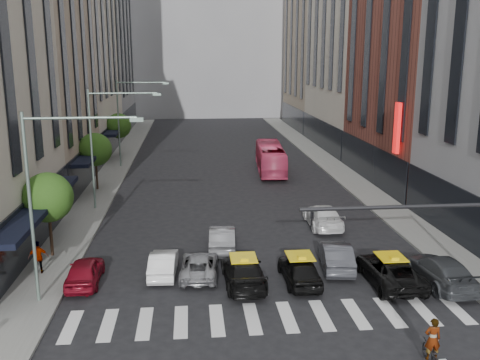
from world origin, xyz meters
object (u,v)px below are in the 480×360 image
object	(u,v)px
bus	(270,158)
streetlamp_mid	(104,133)
streetlamp_far	(127,111)
car_red	(85,271)
car_white_front	(163,263)
pedestrian_far	(38,257)
streetlamp_near	(50,183)
taxi_center	(300,270)
motorcycle	(431,354)
taxi_left	(243,271)

from	to	relation	value
bus	streetlamp_mid	bearing A→B (deg)	44.01
streetlamp_far	car_red	distance (m)	30.40
car_white_front	bus	size ratio (longest dim) A/B	0.38
car_white_front	pedestrian_far	bearing A→B (deg)	-1.88
streetlamp_near	streetlamp_far	world-z (taller)	same
car_red	taxi_center	xyz separation A→B (m)	(11.10, -0.91, 0.04)
streetlamp_near	streetlamp_mid	xyz separation A→B (m)	(0.00, 16.00, 0.00)
taxi_center	motorcycle	distance (m)	8.72
streetlamp_mid	taxi_center	size ratio (longest dim) A/B	2.10
streetlamp_far	taxi_left	xyz separation A→B (m)	(9.01, -30.80, -5.18)
car_white_front	streetlamp_near	bearing A→B (deg)	32.95
streetlamp_near	streetlamp_mid	size ratio (longest dim) A/B	1.00
car_white_front	streetlamp_far	bearing A→B (deg)	-78.29
taxi_left	bus	bearing A→B (deg)	-103.27
streetlamp_far	car_red	xyz separation A→B (m)	(0.84, -29.94, -5.21)
streetlamp_far	motorcycle	size ratio (longest dim) A/B	4.98
car_red	motorcycle	size ratio (longest dim) A/B	2.25
car_red	streetlamp_near	bearing A→B (deg)	66.89
motorcycle	car_red	bearing A→B (deg)	-27.60
motorcycle	bus	bearing A→B (deg)	-84.60
taxi_center	pedestrian_far	bearing A→B (deg)	-10.67
bus	pedestrian_far	bearing A→B (deg)	60.80
streetlamp_near	pedestrian_far	world-z (taller)	streetlamp_near
streetlamp_mid	streetlamp_far	size ratio (longest dim) A/B	1.00
bus	pedestrian_far	size ratio (longest dim) A/B	5.78
taxi_left	bus	xyz separation A→B (m)	(5.46, 26.89, 0.72)
pedestrian_far	car_white_front	bearing A→B (deg)	168.21
taxi_center	motorcycle	size ratio (longest dim) A/B	2.37
streetlamp_mid	motorcycle	bearing A→B (deg)	-56.01
streetlamp_mid	taxi_left	size ratio (longest dim) A/B	1.80
taxi_left	bus	world-z (taller)	bus
car_red	car_white_front	size ratio (longest dim) A/B	1.03
streetlamp_far	taxi_left	size ratio (longest dim) A/B	1.80
streetlamp_far	motorcycle	xyz separation A→B (m)	(15.41, -38.85, -5.43)
streetlamp_near	car_white_front	xyz separation A→B (m)	(4.84, 2.87, -5.25)
car_red	taxi_center	size ratio (longest dim) A/B	0.95
streetlamp_mid	taxi_center	distance (m)	19.75
pedestrian_far	streetlamp_far	bearing A→B (deg)	-101.23
streetlamp_near	taxi_center	world-z (taller)	streetlamp_near
motorcycle	taxi_center	bearing A→B (deg)	-62.72
streetlamp_far	pedestrian_far	bearing A→B (deg)	-93.59
pedestrian_far	taxi_center	bearing A→B (deg)	163.23
bus	motorcycle	xyz separation A→B (m)	(0.94, -34.94, -0.97)
streetlamp_near	streetlamp_far	bearing A→B (deg)	90.00
streetlamp_far	bus	size ratio (longest dim) A/B	0.87
car_red	taxi_left	size ratio (longest dim) A/B	0.81
streetlamp_mid	taxi_center	world-z (taller)	streetlamp_mid
bus	streetlamp_near	bearing A→B (deg)	66.88
taxi_left	pedestrian_far	bearing A→B (deg)	-13.09
taxi_center	bus	distance (m)	27.07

